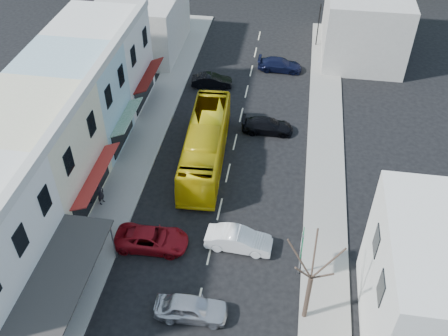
% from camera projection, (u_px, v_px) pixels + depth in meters
% --- Properties ---
extents(ground, '(120.00, 120.00, 0.00)m').
position_uv_depth(ground, '(210.00, 252.00, 32.90)').
color(ground, black).
rests_on(ground, ground).
extents(sidewalk_left, '(3.00, 52.00, 0.15)m').
position_uv_depth(sidewalk_left, '(142.00, 147.00, 41.22)').
color(sidewalk_left, gray).
rests_on(sidewalk_left, ground).
extents(sidewalk_right, '(3.00, 52.00, 0.15)m').
position_uv_depth(sidewalk_right, '(325.00, 165.00, 39.46)').
color(sidewalk_right, gray).
rests_on(sidewalk_right, ground).
extents(shopfront_row, '(8.25, 30.00, 8.00)m').
position_uv_depth(shopfront_row, '(49.00, 140.00, 35.50)').
color(shopfront_row, silver).
rests_on(shopfront_row, ground).
extents(distant_block_left, '(8.00, 10.00, 6.00)m').
position_uv_depth(distant_block_left, '(143.00, 23.00, 52.56)').
color(distant_block_left, '#B7B2A8').
rests_on(distant_block_left, ground).
extents(distant_block_right, '(8.00, 12.00, 7.00)m').
position_uv_depth(distant_block_right, '(364.00, 20.00, 51.78)').
color(distant_block_right, '#B7B2A8').
rests_on(distant_block_right, ground).
extents(bus, '(3.12, 11.72, 3.10)m').
position_uv_depth(bus, '(206.00, 145.00, 39.02)').
color(bus, '#DCBE0F').
rests_on(bus, ground).
extents(car_silver, '(4.47, 1.98, 1.40)m').
position_uv_depth(car_silver, '(191.00, 308.00, 28.82)').
color(car_silver, silver).
rests_on(car_silver, ground).
extents(car_white, '(4.48, 2.02, 1.40)m').
position_uv_depth(car_white, '(239.00, 240.00, 32.75)').
color(car_white, white).
rests_on(car_white, ground).
extents(car_red, '(4.66, 2.04, 1.40)m').
position_uv_depth(car_red, '(152.00, 239.00, 32.84)').
color(car_red, maroon).
rests_on(car_red, ground).
extents(car_black_near, '(4.56, 2.00, 1.40)m').
position_uv_depth(car_black_near, '(267.00, 125.00, 42.51)').
color(car_black_near, black).
rests_on(car_black_near, ground).
extents(car_black_far, '(4.58, 2.29, 1.40)m').
position_uv_depth(car_black_far, '(212.00, 80.00, 48.11)').
color(car_black_far, black).
rests_on(car_black_far, ground).
extents(car_navy_far, '(4.52, 1.90, 1.40)m').
position_uv_depth(car_navy_far, '(280.00, 64.00, 50.48)').
color(car_navy_far, black).
rests_on(car_navy_far, ground).
extents(pedestrian_left, '(0.55, 0.69, 1.70)m').
position_uv_depth(pedestrian_left, '(101.00, 194.00, 35.63)').
color(pedestrian_left, black).
rests_on(pedestrian_left, sidewalk_left).
extents(direction_sign, '(0.33, 1.63, 3.59)m').
position_uv_depth(direction_sign, '(300.00, 256.00, 30.36)').
color(direction_sign, '#0C5E32').
rests_on(direction_sign, ground).
extents(street_tree, '(2.34, 2.34, 7.39)m').
position_uv_depth(street_tree, '(311.00, 278.00, 26.79)').
color(street_tree, '#362922').
rests_on(street_tree, ground).
extents(traffic_signal, '(0.51, 0.97, 4.78)m').
position_uv_depth(traffic_signal, '(318.00, 25.00, 53.43)').
color(traffic_signal, black).
rests_on(traffic_signal, ground).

